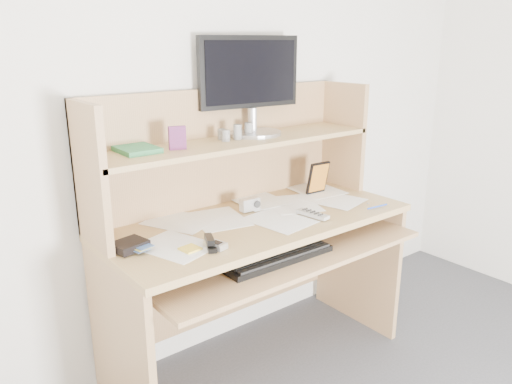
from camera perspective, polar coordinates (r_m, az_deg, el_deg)
back_wall at (r=2.36m, az=-4.54°, el=10.61°), size 3.60×0.04×2.50m
desk at (r=2.30m, az=-0.89°, el=-3.77°), size 1.40×0.70×1.30m
paper_clutter at (r=2.22m, az=0.36°, el=-2.94°), size 1.32×0.54×0.01m
keyboard at (r=2.06m, az=2.16°, el=-7.20°), size 0.50×0.18×0.03m
tv_remote at (r=2.24m, az=6.48°, el=-2.54°), size 0.07×0.16×0.02m
flip_phone at (r=1.91m, az=-4.68°, el=-5.91°), size 0.07×0.10×0.02m
stapler at (r=1.91m, az=-5.19°, el=-5.67°), size 0.08×0.13×0.04m
wallet at (r=1.94m, az=-14.27°, el=-5.92°), size 0.14×0.12×0.03m
sticky_note_pad at (r=1.91m, az=-7.55°, el=-6.46°), size 0.08×0.08×0.01m
digital_camera at (r=2.30m, az=-0.72°, el=-1.41°), size 0.09×0.04×0.06m
game_case at (r=2.56m, az=7.09°, el=1.63°), size 0.12×0.02×0.17m
blue_pen at (r=2.41m, az=13.69°, el=-1.63°), size 0.12×0.02×0.01m
card_box at (r=2.06m, az=-8.98°, el=6.12°), size 0.07×0.04×0.10m
shelf_book at (r=2.06m, az=-13.61°, el=4.81°), size 0.15×0.20×0.02m
chip_stack_a at (r=2.25m, az=-3.97°, el=6.59°), size 0.04×0.04×0.05m
chip_stack_b at (r=2.33m, az=-0.85°, el=7.15°), size 0.04×0.04×0.06m
chip_stack_c at (r=2.22m, az=-3.51°, el=6.45°), size 0.04×0.04×0.05m
chip_stack_d at (r=2.25m, az=-2.14°, el=6.86°), size 0.05×0.05×0.07m
monitor at (r=2.37m, az=-0.66°, el=12.40°), size 0.52×0.26×0.45m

